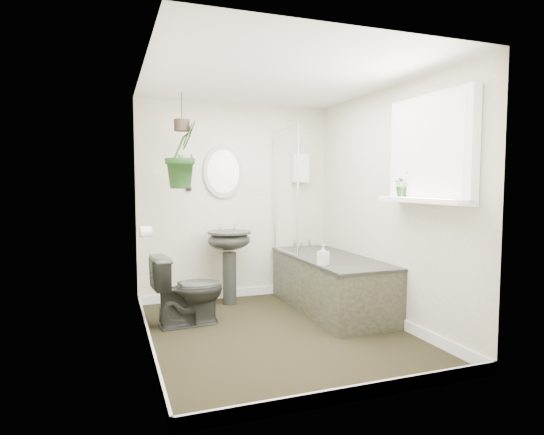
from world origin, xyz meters
name	(u,v)px	position (x,y,z in m)	size (l,w,h in m)	color
floor	(278,333)	(0.00, 0.00, -0.01)	(2.30, 2.80, 0.02)	black
ceiling	(278,76)	(0.00, 0.00, 2.31)	(2.30, 2.80, 0.02)	white
wall_back	(236,201)	(0.00, 1.41, 1.15)	(2.30, 0.02, 2.30)	silver
wall_front	(359,220)	(0.00, -1.41, 1.15)	(2.30, 0.02, 2.30)	silver
wall_left	(144,210)	(-1.16, 0.00, 1.15)	(0.02, 2.80, 2.30)	silver
wall_right	(388,205)	(1.16, 0.00, 1.15)	(0.02, 2.80, 2.30)	silver
skirting	(278,327)	(0.00, 0.00, 0.05)	(2.30, 2.80, 0.10)	white
bathtub	(331,283)	(0.80, 0.50, 0.29)	(0.72, 1.72, 0.58)	#252622
bath_screen	(286,191)	(0.47, 0.99, 1.28)	(0.04, 0.72, 1.40)	silver
shower_box	(300,168)	(0.80, 1.34, 1.55)	(0.20, 0.10, 0.35)	white
oval_mirror	(223,172)	(-0.17, 1.37, 1.50)	(0.46, 0.03, 0.62)	#B1A89C
wall_sconce	(189,180)	(-0.57, 1.36, 1.40)	(0.04, 0.04, 0.22)	black
toilet_roll_holder	(146,232)	(-1.10, 0.70, 0.90)	(0.11, 0.11, 0.11)	white
window_recess	(430,149)	(1.09, -0.70, 1.65)	(0.08, 1.00, 0.90)	white
window_sill	(422,200)	(1.02, -0.70, 1.23)	(0.18, 1.00, 0.04)	white
window_blinds	(426,149)	(1.04, -0.70, 1.65)	(0.01, 0.86, 0.76)	white
toilet	(188,290)	(-0.73, 0.51, 0.34)	(0.38, 0.68, 0.69)	#252622
pedestal_sink	(229,267)	(-0.17, 1.11, 0.42)	(0.49, 0.42, 0.83)	#252622
sill_plant	(403,185)	(1.05, -0.40, 1.36)	(0.19, 0.17, 0.22)	black
hanging_plant	(182,154)	(-0.70, 0.95, 1.67)	(0.39, 0.31, 0.71)	black
soap_bottle	(323,255)	(0.51, 0.10, 0.68)	(0.09, 0.09, 0.20)	black
hanging_pot	(182,125)	(-0.70, 0.95, 1.96)	(0.16, 0.16, 0.12)	black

